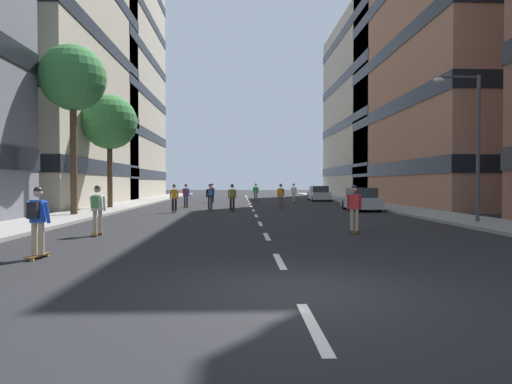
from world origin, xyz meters
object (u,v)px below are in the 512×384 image
object	(u,v)px
skater_0	(232,196)
skater_6	(174,197)
parked_car_near	(319,194)
streetlamp_right	(470,131)
skater_1	(210,195)
skater_2	(212,192)
skater_9	(37,218)
street_tree_near	(110,122)
skater_8	(281,195)
parked_car_mid	(361,200)
skater_10	(354,206)
skater_3	(294,192)
skater_4	(97,207)
skater_5	(186,194)
street_tree_mid	(73,79)
skater_7	(256,192)

from	to	relation	value
skater_0	skater_6	xyz separation A→B (m)	(-3.59, -0.59, -0.03)
parked_car_near	streetlamp_right	size ratio (longest dim) A/B	0.68
skater_1	skater_2	size ratio (longest dim) A/B	1.00
skater_9	street_tree_near	bearing A→B (deg)	100.89
parked_car_near	street_tree_near	size ratio (longest dim) A/B	0.56
parked_car_near	skater_8	distance (m)	13.99
skater_8	parked_car_mid	bearing A→B (deg)	-32.61
skater_6	skater_10	world-z (taller)	same
streetlamp_right	skater_10	xyz separation A→B (m)	(-5.95, -3.12, -3.15)
skater_3	skater_4	xyz separation A→B (m)	(-10.10, -26.58, 0.03)
skater_0	skater_6	world-z (taller)	same
skater_2	skater_10	world-z (taller)	same
parked_car_mid	skater_0	size ratio (longest dim) A/B	2.47
parked_car_near	skater_5	xyz separation A→B (m)	(-12.09, -12.21, 0.32)
parked_car_near	skater_6	world-z (taller)	skater_6
parked_car_mid	streetlamp_right	distance (m)	11.06
skater_2	skater_3	distance (m)	7.59
street_tree_mid	skater_0	bearing A→B (deg)	24.27
street_tree_mid	skater_5	xyz separation A→B (m)	(5.06, 8.96, -6.48)
skater_5	skater_4	bearing A→B (deg)	-93.27
parked_car_mid	skater_3	bearing A→B (deg)	103.50
skater_1	skater_8	size ratio (longest dim) A/B	1.00
skater_0	skater_9	distance (m)	18.49
parked_car_near	street_tree_mid	size ratio (longest dim) A/B	0.48
street_tree_mid	skater_6	xyz separation A→B (m)	(5.00, 3.27, -6.51)
street_tree_near	skater_5	world-z (taller)	street_tree_near
streetlamp_right	skater_1	world-z (taller)	streetlamp_right
parked_car_mid	skater_0	bearing A→B (deg)	-173.24
skater_2	skater_4	xyz separation A→B (m)	(-2.55, -25.81, 0.00)
skater_7	skater_9	size ratio (longest dim) A/B	1.00
street_tree_mid	skater_4	size ratio (longest dim) A/B	5.18
skater_2	skater_7	distance (m)	4.73
skater_6	skater_4	bearing A→B (deg)	-94.47
parked_car_near	skater_0	bearing A→B (deg)	-116.33
street_tree_mid	streetlamp_right	world-z (taller)	street_tree_mid
skater_6	skater_10	size ratio (longest dim) A/B	1.00
street_tree_mid	streetlamp_right	xyz separation A→B (m)	(19.27, -5.41, -3.36)
parked_car_mid	street_tree_near	size ratio (longest dim) A/B	0.56
parked_car_mid	skater_8	world-z (taller)	skater_8
street_tree_near	skater_6	distance (m)	8.07
skater_0	skater_4	size ratio (longest dim) A/B	1.00
street_tree_near	skater_4	bearing A→B (deg)	-76.05
skater_4	skater_5	bearing A→B (deg)	86.73
skater_1	skater_9	world-z (taller)	same
skater_4	skater_5	size ratio (longest dim) A/B	1.00
street_tree_mid	parked_car_mid	bearing A→B (deg)	15.90
streetlamp_right	skater_7	size ratio (longest dim) A/B	3.65
parked_car_near	skater_9	xyz separation A→B (m)	(-13.08, -35.23, 0.32)
street_tree_near	skater_8	distance (m)	13.13
skater_5	skater_7	xyz separation A→B (m)	(5.57, 10.15, -0.03)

